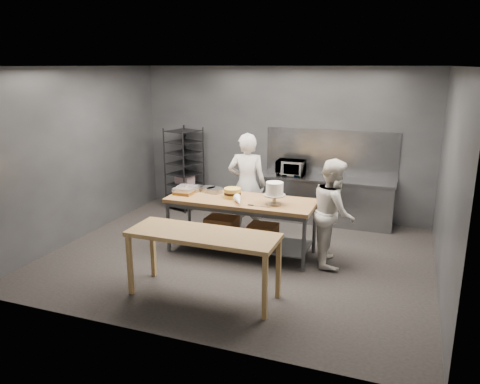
% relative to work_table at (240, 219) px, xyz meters
% --- Properties ---
extents(ground, '(6.00, 6.00, 0.00)m').
position_rel_work_table_xyz_m(ground, '(0.05, -0.18, -0.57)').
color(ground, black).
rests_on(ground, ground).
extents(back_wall, '(6.00, 0.04, 3.00)m').
position_rel_work_table_xyz_m(back_wall, '(0.05, 2.32, 0.93)').
color(back_wall, '#4C4F54').
rests_on(back_wall, ground).
extents(work_table, '(2.40, 0.90, 0.92)m').
position_rel_work_table_xyz_m(work_table, '(0.00, 0.00, 0.00)').
color(work_table, olive).
rests_on(work_table, ground).
extents(near_counter, '(2.00, 0.70, 0.90)m').
position_rel_work_table_xyz_m(near_counter, '(0.08, -1.61, 0.24)').
color(near_counter, olive).
rests_on(near_counter, ground).
extents(back_counter, '(2.60, 0.60, 0.90)m').
position_rel_work_table_xyz_m(back_counter, '(1.05, 2.00, -0.12)').
color(back_counter, slate).
rests_on(back_counter, ground).
extents(splashback_panel, '(2.60, 0.02, 0.90)m').
position_rel_work_table_xyz_m(splashback_panel, '(1.05, 2.30, 0.78)').
color(splashback_panel, slate).
rests_on(splashback_panel, back_counter).
extents(speed_rack, '(0.77, 0.80, 1.75)m').
position_rel_work_table_xyz_m(speed_rack, '(-1.99, 1.92, 0.28)').
color(speed_rack, black).
rests_on(speed_rack, ground).
extents(chef_behind, '(0.76, 0.57, 1.88)m').
position_rel_work_table_xyz_m(chef_behind, '(-0.17, 0.82, 0.37)').
color(chef_behind, silver).
rests_on(chef_behind, ground).
extents(chef_right, '(0.81, 0.94, 1.66)m').
position_rel_work_table_xyz_m(chef_right, '(1.50, 0.08, 0.26)').
color(chef_right, silver).
rests_on(chef_right, ground).
extents(microwave, '(0.54, 0.37, 0.30)m').
position_rel_work_table_xyz_m(microwave, '(0.33, 2.00, 0.48)').
color(microwave, black).
rests_on(microwave, back_counter).
extents(frosted_cake_stand, '(0.34, 0.34, 0.35)m').
position_rel_work_table_xyz_m(frosted_cake_stand, '(0.61, -0.11, 0.58)').
color(frosted_cake_stand, '#BBAF95').
rests_on(frosted_cake_stand, work_table).
extents(layer_cake, '(0.28, 0.28, 0.16)m').
position_rel_work_table_xyz_m(layer_cake, '(-0.14, 0.01, 0.43)').
color(layer_cake, gold).
rests_on(layer_cake, work_table).
extents(cake_pans, '(0.64, 0.31, 0.07)m').
position_rel_work_table_xyz_m(cake_pans, '(-0.70, 0.23, 0.39)').
color(cake_pans, gray).
rests_on(cake_pans, work_table).
extents(piping_bag, '(0.28, 0.39, 0.12)m').
position_rel_work_table_xyz_m(piping_bag, '(0.08, -0.30, 0.41)').
color(piping_bag, white).
rests_on(piping_bag, work_table).
extents(offset_spatula, '(0.36, 0.02, 0.02)m').
position_rel_work_table_xyz_m(offset_spatula, '(0.37, -0.30, 0.35)').
color(offset_spatula, slate).
rests_on(offset_spatula, work_table).
extents(pastry_clamshells, '(0.32, 0.38, 0.11)m').
position_rel_work_table_xyz_m(pastry_clamshells, '(-0.99, -0.01, 0.40)').
color(pastry_clamshells, '#915B1D').
rests_on(pastry_clamshells, work_table).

